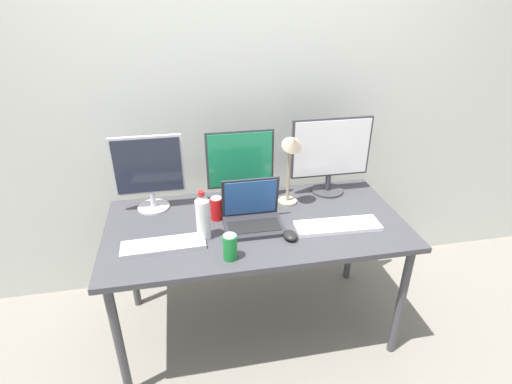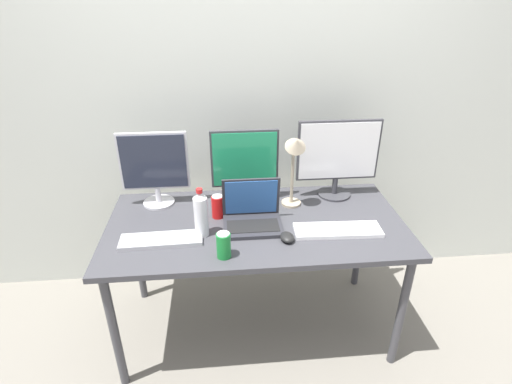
{
  "view_description": "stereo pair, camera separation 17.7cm",
  "coord_description": "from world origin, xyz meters",
  "px_view_note": "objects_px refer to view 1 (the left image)",
  "views": [
    {
      "loc": [
        -0.34,
        -1.76,
        1.85
      ],
      "look_at": [
        0.0,
        0.0,
        0.92
      ],
      "focal_mm": 28.0,
      "sensor_mm": 36.0,
      "label": 1
    },
    {
      "loc": [
        -0.17,
        -1.79,
        1.85
      ],
      "look_at": [
        0.0,
        0.0,
        0.92
      ],
      "focal_mm": 28.0,
      "sensor_mm": 36.0,
      "label": 2
    }
  ],
  "objects_px": {
    "laptop_silver": "(252,215)",
    "desk_lamp": "(291,156)",
    "monitor_right": "(331,152)",
    "soda_can_near_keyboard": "(217,208)",
    "soda_can_by_laptop": "(230,247)",
    "monitor_center": "(240,164)",
    "water_bottle": "(203,217)",
    "keyboard_aux": "(164,245)",
    "monitor_left": "(149,171)",
    "keyboard_main": "(337,226)",
    "work_desk": "(256,232)",
    "mouse_by_keyboard": "(290,235)"
  },
  "relations": [
    {
      "from": "laptop_silver",
      "to": "desk_lamp",
      "type": "distance_m",
      "value": 0.38
    },
    {
      "from": "monitor_right",
      "to": "soda_can_near_keyboard",
      "type": "xyz_separation_m",
      "value": [
        -0.69,
        -0.19,
        -0.19
      ]
    },
    {
      "from": "soda_can_by_laptop",
      "to": "desk_lamp",
      "type": "xyz_separation_m",
      "value": [
        0.39,
        0.42,
        0.24
      ]
    },
    {
      "from": "monitor_center",
      "to": "water_bottle",
      "type": "height_order",
      "value": "monitor_center"
    },
    {
      "from": "monitor_center",
      "to": "keyboard_aux",
      "type": "distance_m",
      "value": 0.63
    },
    {
      "from": "monitor_left",
      "to": "soda_can_near_keyboard",
      "type": "bearing_deg",
      "value": -28.16
    },
    {
      "from": "monitor_left",
      "to": "keyboard_main",
      "type": "xyz_separation_m",
      "value": [
        0.94,
        -0.39,
        -0.22
      ]
    },
    {
      "from": "water_bottle",
      "to": "desk_lamp",
      "type": "height_order",
      "value": "desk_lamp"
    },
    {
      "from": "keyboard_aux",
      "to": "desk_lamp",
      "type": "distance_m",
      "value": 0.8
    },
    {
      "from": "work_desk",
      "to": "soda_can_by_laptop",
      "type": "bearing_deg",
      "value": -121.55
    },
    {
      "from": "monitor_center",
      "to": "keyboard_aux",
      "type": "bearing_deg",
      "value": -137.71
    },
    {
      "from": "work_desk",
      "to": "water_bottle",
      "type": "distance_m",
      "value": 0.35
    },
    {
      "from": "monitor_right",
      "to": "mouse_by_keyboard",
      "type": "relative_size",
      "value": 5.18
    },
    {
      "from": "monitor_right",
      "to": "water_bottle",
      "type": "relative_size",
      "value": 1.83
    },
    {
      "from": "keyboard_main",
      "to": "keyboard_aux",
      "type": "distance_m",
      "value": 0.88
    },
    {
      "from": "work_desk",
      "to": "monitor_left",
      "type": "relative_size",
      "value": 3.68
    },
    {
      "from": "monitor_right",
      "to": "soda_can_by_laptop",
      "type": "bearing_deg",
      "value": -140.53
    },
    {
      "from": "soda_can_near_keyboard",
      "to": "monitor_right",
      "type": "bearing_deg",
      "value": 15.29
    },
    {
      "from": "monitor_center",
      "to": "soda_can_near_keyboard",
      "type": "height_order",
      "value": "monitor_center"
    },
    {
      "from": "mouse_by_keyboard",
      "to": "desk_lamp",
      "type": "height_order",
      "value": "desk_lamp"
    },
    {
      "from": "laptop_silver",
      "to": "mouse_by_keyboard",
      "type": "relative_size",
      "value": 3.31
    },
    {
      "from": "mouse_by_keyboard",
      "to": "monitor_right",
      "type": "bearing_deg",
      "value": 42.46
    },
    {
      "from": "monitor_right",
      "to": "soda_can_near_keyboard",
      "type": "height_order",
      "value": "monitor_right"
    },
    {
      "from": "keyboard_aux",
      "to": "soda_can_near_keyboard",
      "type": "relative_size",
      "value": 3.16
    },
    {
      "from": "keyboard_main",
      "to": "soda_can_by_laptop",
      "type": "bearing_deg",
      "value": -162.73
    },
    {
      "from": "soda_can_near_keyboard",
      "to": "soda_can_by_laptop",
      "type": "height_order",
      "value": "same"
    },
    {
      "from": "work_desk",
      "to": "keyboard_aux",
      "type": "relative_size",
      "value": 3.93
    },
    {
      "from": "laptop_silver",
      "to": "desk_lamp",
      "type": "bearing_deg",
      "value": 32.23
    },
    {
      "from": "monitor_left",
      "to": "soda_can_near_keyboard",
      "type": "xyz_separation_m",
      "value": [
        0.34,
        -0.18,
        -0.17
      ]
    },
    {
      "from": "desk_lamp",
      "to": "soda_can_by_laptop",
      "type": "bearing_deg",
      "value": -133.11
    },
    {
      "from": "monitor_center",
      "to": "desk_lamp",
      "type": "height_order",
      "value": "desk_lamp"
    },
    {
      "from": "water_bottle",
      "to": "soda_can_near_keyboard",
      "type": "xyz_separation_m",
      "value": [
        0.08,
        0.17,
        -0.06
      ]
    },
    {
      "from": "keyboard_main",
      "to": "mouse_by_keyboard",
      "type": "relative_size",
      "value": 4.83
    },
    {
      "from": "water_bottle",
      "to": "keyboard_main",
      "type": "bearing_deg",
      "value": -3.24
    },
    {
      "from": "monitor_left",
      "to": "laptop_silver",
      "type": "bearing_deg",
      "value": -27.99
    },
    {
      "from": "desk_lamp",
      "to": "soda_can_near_keyboard",
      "type": "bearing_deg",
      "value": -171.94
    },
    {
      "from": "soda_can_by_laptop",
      "to": "monitor_right",
      "type": "bearing_deg",
      "value": 39.47
    },
    {
      "from": "monitor_left",
      "to": "soda_can_by_laptop",
      "type": "height_order",
      "value": "monitor_left"
    },
    {
      "from": "laptop_silver",
      "to": "soda_can_by_laptop",
      "type": "distance_m",
      "value": 0.31
    },
    {
      "from": "keyboard_aux",
      "to": "monitor_right",
      "type": "bearing_deg",
      "value": 20.83
    },
    {
      "from": "laptop_silver",
      "to": "soda_can_near_keyboard",
      "type": "bearing_deg",
      "value": 152.35
    },
    {
      "from": "keyboard_aux",
      "to": "soda_can_by_laptop",
      "type": "relative_size",
      "value": 3.16
    },
    {
      "from": "monitor_right",
      "to": "keyboard_main",
      "type": "relative_size",
      "value": 1.07
    },
    {
      "from": "keyboard_aux",
      "to": "mouse_by_keyboard",
      "type": "height_order",
      "value": "mouse_by_keyboard"
    },
    {
      "from": "work_desk",
      "to": "soda_can_near_keyboard",
      "type": "bearing_deg",
      "value": 158.97
    },
    {
      "from": "monitor_right",
      "to": "keyboard_main",
      "type": "distance_m",
      "value": 0.47
    },
    {
      "from": "keyboard_main",
      "to": "water_bottle",
      "type": "height_order",
      "value": "water_bottle"
    },
    {
      "from": "monitor_right",
      "to": "desk_lamp",
      "type": "relative_size",
      "value": 1.06
    },
    {
      "from": "keyboard_aux",
      "to": "water_bottle",
      "type": "bearing_deg",
      "value": 10.88
    },
    {
      "from": "desk_lamp",
      "to": "monitor_center",
      "type": "bearing_deg",
      "value": 153.61
    }
  ]
}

